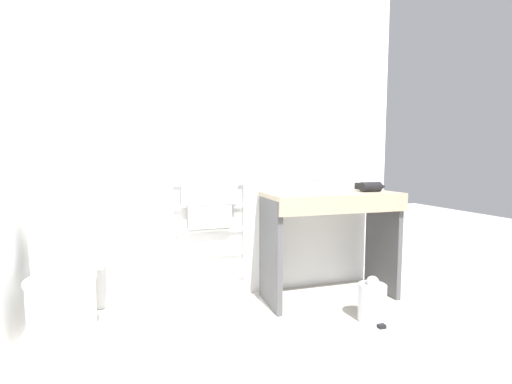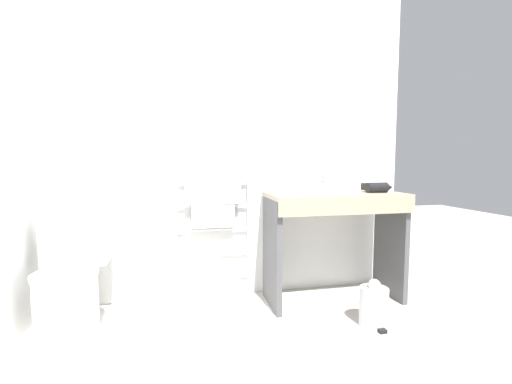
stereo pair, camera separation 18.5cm
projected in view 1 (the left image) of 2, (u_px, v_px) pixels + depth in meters
wall_back at (223, 138)px, 2.75m from camera, size 2.98×0.12×2.57m
toilet at (64, 288)px, 2.12m from camera, size 0.42×0.51×0.76m
towel_radiator at (210, 213)px, 2.66m from camera, size 0.60×0.06×0.98m
vanity_counter at (331, 226)px, 2.70m from camera, size 1.04×0.51×0.85m
sink_basin at (328, 187)px, 2.71m from camera, size 0.35×0.35×0.07m
faucet at (318, 179)px, 2.88m from camera, size 0.02×0.10×0.15m
cup_near_wall at (273, 186)px, 2.73m from camera, size 0.08×0.08×0.09m
cup_near_edge at (287, 186)px, 2.70m from camera, size 0.07×0.07×0.09m
hair_dryer at (371, 187)px, 2.74m from camera, size 0.22×0.18×0.08m
trash_bin at (372, 301)px, 2.35m from camera, size 0.19×0.22×0.32m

